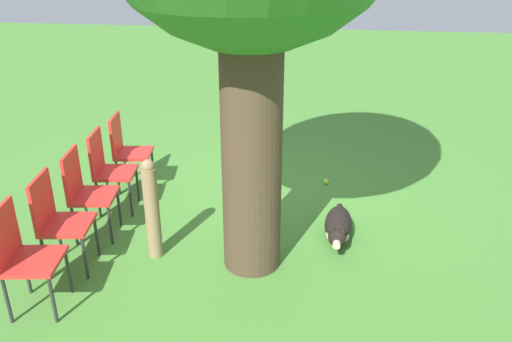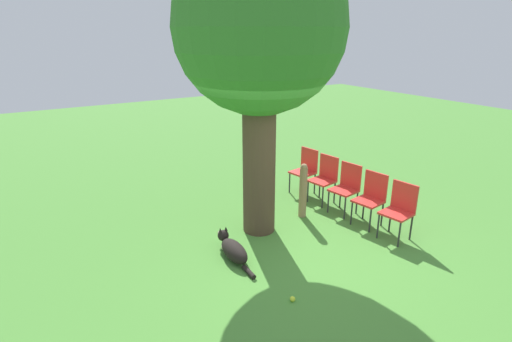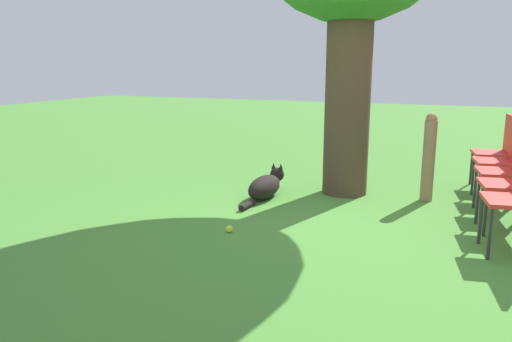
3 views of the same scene
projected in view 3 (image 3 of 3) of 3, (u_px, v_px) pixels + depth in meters
ground_plane at (340, 212)px, 5.34m from camera, size 30.00×30.00×0.00m
dog at (266, 186)px, 5.91m from camera, size 0.31×1.14×0.35m
fence_post at (429, 157)px, 5.69m from camera, size 0.14×0.14×1.02m
red_chair_2 at (509, 164)px, 5.14m from camera, size 0.49×0.50×0.94m
red_chair_3 at (504, 155)px, 5.68m from camera, size 0.49×0.50×0.94m
red_chair_4 at (499, 147)px, 6.21m from camera, size 0.49×0.50×0.94m
tennis_ball at (229, 229)px, 4.69m from camera, size 0.07×0.07×0.07m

